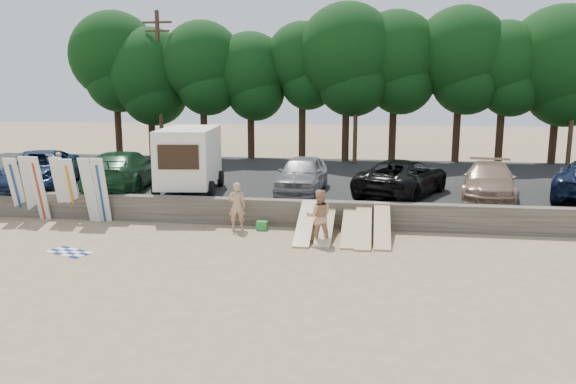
# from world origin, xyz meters

# --- Properties ---
(ground) EXTENTS (120.00, 120.00, 0.00)m
(ground) POSITION_xyz_m (0.00, 0.00, 0.00)
(ground) COLOR tan
(ground) RESTS_ON ground
(seawall) EXTENTS (44.00, 0.50, 1.00)m
(seawall) POSITION_xyz_m (0.00, 3.00, 0.50)
(seawall) COLOR #6B6356
(seawall) RESTS_ON ground
(parking_lot) EXTENTS (44.00, 14.50, 0.70)m
(parking_lot) POSITION_xyz_m (0.00, 10.50, 0.35)
(parking_lot) COLOR #282828
(parking_lot) RESTS_ON ground
(treeline) EXTENTS (33.22, 6.76, 9.44)m
(treeline) POSITION_xyz_m (0.47, 17.47, 6.75)
(treeline) COLOR #382616
(treeline) RESTS_ON parking_lot
(utility_poles) EXTENTS (25.80, 0.26, 9.00)m
(utility_poles) POSITION_xyz_m (2.00, 16.00, 5.43)
(utility_poles) COLOR #473321
(utility_poles) RESTS_ON parking_lot
(box_trailer) EXTENTS (2.91, 4.57, 2.76)m
(box_trailer) POSITION_xyz_m (-4.77, 5.61, 2.25)
(box_trailer) COLOR white
(box_trailer) RESTS_ON parking_lot
(car_0) EXTENTS (4.37, 6.51, 1.66)m
(car_0) POSITION_xyz_m (-11.75, 5.43, 1.53)
(car_0) COLOR #132744
(car_0) RESTS_ON parking_lot
(car_1) EXTENTS (3.09, 6.13, 1.71)m
(car_1) POSITION_xyz_m (-7.94, 5.86, 1.55)
(car_1) COLOR #153A20
(car_1) RESTS_ON parking_lot
(car_2) EXTENTS (2.06, 4.71, 1.58)m
(car_2) POSITION_xyz_m (0.06, 6.17, 1.49)
(car_2) COLOR gray
(car_2) RESTS_ON parking_lot
(car_3) EXTENTS (4.51, 6.09, 1.54)m
(car_3) POSITION_xyz_m (4.31, 6.10, 1.47)
(car_3) COLOR black
(car_3) RESTS_ON parking_lot
(car_4) EXTENTS (2.91, 5.26, 1.44)m
(car_4) POSITION_xyz_m (7.78, 6.04, 1.42)
(car_4) COLOR #9C7B63
(car_4) RESTS_ON parking_lot
(surfboard_upright_0) EXTENTS (0.63, 0.92, 2.49)m
(surfboard_upright_0) POSITION_xyz_m (-10.92, 2.56, 1.25)
(surfboard_upright_0) COLOR white
(surfboard_upright_0) RESTS_ON ground
(surfboard_upright_1) EXTENTS (0.60, 0.72, 2.55)m
(surfboard_upright_1) POSITION_xyz_m (-10.35, 2.59, 1.27)
(surfboard_upright_1) COLOR white
(surfboard_upright_1) RESTS_ON ground
(surfboard_upright_2) EXTENTS (0.58, 0.61, 2.57)m
(surfboard_upright_2) POSITION_xyz_m (-9.88, 2.44, 1.28)
(surfboard_upright_2) COLOR white
(surfboard_upright_2) RESTS_ON ground
(surfboard_upright_3) EXTENTS (0.52, 0.66, 2.55)m
(surfboard_upright_3) POSITION_xyz_m (-9.06, 2.64, 1.27)
(surfboard_upright_3) COLOR white
(surfboard_upright_3) RESTS_ON ground
(surfboard_upright_4) EXTENTS (0.63, 0.93, 2.49)m
(surfboard_upright_4) POSITION_xyz_m (-8.64, 2.62, 1.25)
(surfboard_upright_4) COLOR white
(surfboard_upright_4) RESTS_ON ground
(surfboard_upright_5) EXTENTS (0.59, 0.67, 2.56)m
(surfboard_upright_5) POSITION_xyz_m (-7.73, 2.37, 1.28)
(surfboard_upright_5) COLOR white
(surfboard_upright_5) RESTS_ON ground
(surfboard_upright_6) EXTENTS (0.52, 0.61, 2.56)m
(surfboard_upright_6) POSITION_xyz_m (-7.27, 2.40, 1.28)
(surfboard_upright_6) COLOR white
(surfboard_upright_6) RESTS_ON ground
(surfboard_low_0) EXTENTS (0.56, 2.86, 1.04)m
(surfboard_low_0) POSITION_xyz_m (0.77, 1.46, 0.52)
(surfboard_low_0) COLOR #D3B885
(surfboard_low_0) RESTS_ON ground
(surfboard_low_1) EXTENTS (0.56, 2.92, 0.85)m
(surfboard_low_1) POSITION_xyz_m (1.46, 1.57, 0.42)
(surfboard_low_1) COLOR #D3B885
(surfboard_low_1) RESTS_ON ground
(surfboard_low_2) EXTENTS (0.56, 2.91, 0.85)m
(surfboard_low_2) POSITION_xyz_m (2.32, 1.55, 0.43)
(surfboard_low_2) COLOR #D3B885
(surfboard_low_2) RESTS_ON ground
(surfboard_low_3) EXTENTS (0.56, 2.90, 0.91)m
(surfboard_low_3) POSITION_xyz_m (2.78, 1.41, 0.45)
(surfboard_low_3) COLOR #D3B885
(surfboard_low_3) RESTS_ON ground
(surfboard_low_4) EXTENTS (0.56, 2.87, 1.02)m
(surfboard_low_4) POSITION_xyz_m (3.42, 1.52, 0.51)
(surfboard_low_4) COLOR #D3B885
(surfboard_low_4) RESTS_ON ground
(beachgoer_a) EXTENTS (0.72, 0.55, 1.77)m
(beachgoer_a) POSITION_xyz_m (-1.85, 2.16, 0.89)
(beachgoer_a) COLOR tan
(beachgoer_a) RESTS_ON ground
(beachgoer_b) EXTENTS (1.00, 0.84, 1.83)m
(beachgoer_b) POSITION_xyz_m (1.30, 0.81, 0.92)
(beachgoer_b) COLOR tan
(beachgoer_b) RESTS_ON ground
(cooler) EXTENTS (0.41, 0.33, 0.32)m
(cooler) POSITION_xyz_m (-0.93, 2.24, 0.16)
(cooler) COLOR green
(cooler) RESTS_ON ground
(gear_bag) EXTENTS (0.31, 0.27, 0.22)m
(gear_bag) POSITION_xyz_m (2.78, 1.87, 0.11)
(gear_bag) COLOR orange
(gear_bag) RESTS_ON ground
(beach_towel) EXTENTS (1.95, 1.95, 0.00)m
(beach_towel) POSITION_xyz_m (-6.47, -1.48, 0.01)
(beach_towel) COLOR white
(beach_towel) RESTS_ON ground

